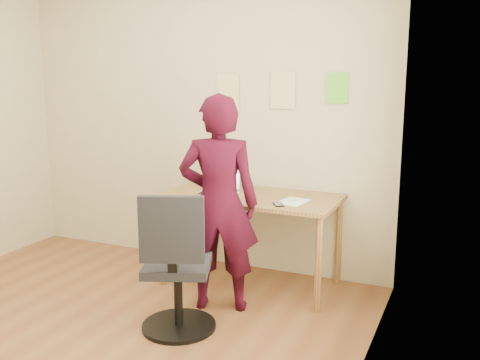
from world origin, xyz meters
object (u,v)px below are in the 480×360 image
at_px(desk, 250,206).
at_px(person, 219,204).
at_px(phone, 279,204).
at_px(office_chair, 176,274).
at_px(laptop, 219,187).

height_order(desk, person, person).
distance_m(phone, office_chair, 0.93).
relative_size(laptop, phone, 2.51).
height_order(desk, office_chair, office_chair).
height_order(desk, laptop, laptop).
bearing_deg(laptop, person, -69.66).
xyz_separation_m(laptop, office_chair, (0.14, -0.93, -0.38)).
xyz_separation_m(laptop, person, (0.22, -0.46, -0.01)).
relative_size(office_chair, person, 0.62).
distance_m(desk, office_chair, 1.01).
relative_size(desk, laptop, 4.02).
height_order(laptop, phone, laptop).
xyz_separation_m(phone, person, (-0.35, -0.29, 0.03)).
bearing_deg(phone, office_chair, -152.24).
xyz_separation_m(office_chair, person, (0.08, 0.47, 0.37)).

